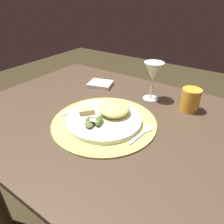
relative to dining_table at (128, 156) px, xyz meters
name	(u,v)px	position (x,y,z in m)	size (l,w,h in m)	color
dining_table	(128,156)	(0.00, 0.00, 0.00)	(1.28, 0.82, 0.72)	#413022
placemat	(104,122)	(-0.08, -0.05, 0.16)	(0.38, 0.38, 0.01)	tan
dinner_plate	(104,119)	(-0.08, -0.05, 0.17)	(0.27, 0.27, 0.02)	white
pasta_serving	(114,108)	(-0.07, 0.00, 0.20)	(0.13, 0.11, 0.04)	#D4C565
salad_greens	(95,120)	(-0.08, -0.09, 0.19)	(0.07, 0.09, 0.02)	#48661E
bread_piece	(86,111)	(-0.15, -0.06, 0.19)	(0.05, 0.04, 0.02)	tan
fork	(75,109)	(-0.22, -0.04, 0.17)	(0.03, 0.15, 0.00)	silver
spoon	(145,131)	(0.07, -0.02, 0.17)	(0.03, 0.13, 0.01)	silver
napkin	(100,84)	(-0.29, 0.21, 0.17)	(0.11, 0.09, 0.02)	white
wine_glass	(153,73)	(-0.02, 0.22, 0.28)	(0.08, 0.08, 0.16)	silver
amber_tumbler	(190,100)	(0.15, 0.22, 0.20)	(0.07, 0.07, 0.09)	gold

